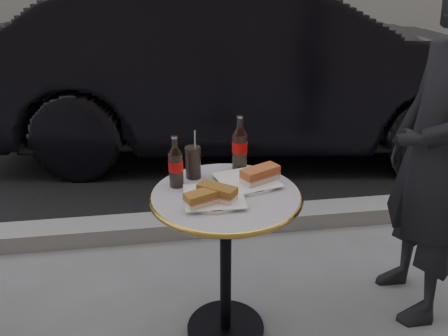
{
  "coord_description": "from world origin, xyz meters",
  "views": [
    {
      "loc": [
        -0.24,
        -1.55,
        1.54
      ],
      "look_at": [
        0.0,
        0.05,
        0.82
      ],
      "focal_mm": 35.0,
      "sensor_mm": 36.0,
      "label": 1
    }
  ],
  "objects": [
    {
      "name": "sandwich_left_a",
      "position": [
        -0.1,
        -0.11,
        0.77
      ],
      "size": [
        0.16,
        0.12,
        0.05
      ],
      "primitive_type": "cube",
      "rotation": [
        0.0,
        0.0,
        0.42
      ],
      "color": "#966126",
      "rests_on": "plate_left"
    },
    {
      "name": "curb",
      "position": [
        0.0,
        0.9,
        0.05
      ],
      "size": [
        40.0,
        0.2,
        0.12
      ],
      "primitive_type": "cube",
      "color": "gray",
      "rests_on": "ground"
    },
    {
      "name": "plate_left",
      "position": [
        -0.06,
        -0.05,
        0.74
      ],
      "size": [
        0.29,
        0.29,
        0.01
      ],
      "primitive_type": "cylinder",
      "rotation": [
        0.0,
        0.0,
        -0.2
      ],
      "color": "silver",
      "rests_on": "bistro_table"
    },
    {
      "name": "asphalt_road",
      "position": [
        0.0,
        5.0,
        0.0
      ],
      "size": [
        40.0,
        8.0,
        0.0
      ],
      "primitive_type": "cube",
      "color": "black",
      "rests_on": "ground"
    },
    {
      "name": "bistro_table",
      "position": [
        0.0,
        0.0,
        0.37
      ],
      "size": [
        0.62,
        0.62,
        0.73
      ],
      "primitive_type": null,
      "color": "#BAB2C4",
      "rests_on": "ground"
    },
    {
      "name": "pedestrian",
      "position": [
        0.95,
        0.07,
        0.81
      ],
      "size": [
        0.41,
        0.6,
        1.62
      ],
      "primitive_type": "imported",
      "rotation": [
        0.0,
        0.0,
        -1.61
      ],
      "color": "black",
      "rests_on": "ground"
    },
    {
      "name": "plate_right",
      "position": [
        0.1,
        0.08,
        0.74
      ],
      "size": [
        0.26,
        0.26,
        0.01
      ],
      "primitive_type": "cylinder",
      "rotation": [
        0.0,
        0.0,
        0.08
      ],
      "color": "white",
      "rests_on": "bistro_table"
    },
    {
      "name": "sandwich_right",
      "position": [
        0.15,
        0.06,
        0.77
      ],
      "size": [
        0.18,
        0.15,
        0.06
      ],
      "primitive_type": "cube",
      "rotation": [
        0.0,
        0.0,
        0.48
      ],
      "color": "#B7582E",
      "rests_on": "plate_right"
    },
    {
      "name": "cola_bottle_right",
      "position": [
        0.1,
        0.23,
        0.86
      ],
      "size": [
        0.09,
        0.09,
        0.25
      ],
      "primitive_type": null,
      "rotation": [
        0.0,
        0.0,
        0.28
      ],
      "color": "black",
      "rests_on": "bistro_table"
    },
    {
      "name": "parked_car",
      "position": [
        0.61,
        2.37,
        0.79
      ],
      "size": [
        2.26,
        4.96,
        1.57
      ],
      "primitive_type": "imported",
      "rotation": [
        0.0,
        0.0,
        1.44
      ],
      "color": "black",
      "rests_on": "ground"
    },
    {
      "name": "cola_bottle_left",
      "position": [
        -0.19,
        0.09,
        0.84
      ],
      "size": [
        0.08,
        0.08,
        0.22
      ],
      "primitive_type": null,
      "rotation": [
        0.0,
        0.0,
        0.36
      ],
      "color": "black",
      "rests_on": "bistro_table"
    },
    {
      "name": "ground",
      "position": [
        0.0,
        0.0,
        0.0
      ],
      "size": [
        80.0,
        80.0,
        0.0
      ],
      "primitive_type": "plane",
      "color": "slate",
      "rests_on": "ground"
    },
    {
      "name": "sandwich_left_b",
      "position": [
        -0.04,
        -0.07,
        0.77
      ],
      "size": [
        0.16,
        0.15,
        0.05
      ],
      "primitive_type": "cube",
      "rotation": [
        0.0,
        0.0,
        -0.67
      ],
      "color": "brown",
      "rests_on": "plate_left"
    },
    {
      "name": "cola_glass",
      "position": [
        -0.12,
        0.17,
        0.8
      ],
      "size": [
        0.08,
        0.08,
        0.14
      ],
      "primitive_type": "cylinder",
      "rotation": [
        0.0,
        0.0,
        0.23
      ],
      "color": "black",
      "rests_on": "bistro_table"
    }
  ]
}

